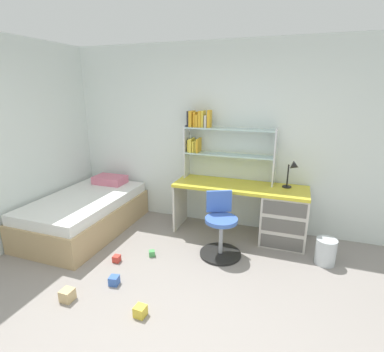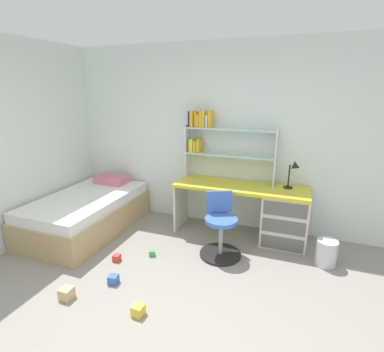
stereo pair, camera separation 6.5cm
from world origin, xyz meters
name	(u,v)px [view 2 (the right image)]	position (x,y,z in m)	size (l,w,h in m)	color
ground_plane	(153,342)	(0.00, 0.00, -0.01)	(5.86, 5.84, 0.02)	gray
room_shell	(106,148)	(-1.23, 1.23, 1.33)	(5.86, 5.84, 2.66)	silver
desk	(274,213)	(0.74, 2.10, 0.41)	(1.81, 0.58, 0.74)	gold
bookshelf_hutch	(216,139)	(-0.14, 2.28, 1.34)	(1.29, 0.22, 0.99)	silver
desk_lamp	(294,171)	(0.95, 2.19, 1.00)	(0.20, 0.17, 0.38)	black
swivel_chair	(220,231)	(0.16, 1.51, 0.32)	(0.52, 0.52, 0.80)	black
bed_platform	(87,212)	(-1.86, 1.50, 0.27)	(1.09, 1.82, 0.65)	tan
waste_bin	(326,253)	(1.40, 1.72, 0.16)	(0.24, 0.24, 0.31)	silver
toy_block_red_0	(117,258)	(-0.97, 0.91, 0.04)	(0.08, 0.08, 0.08)	red
toy_block_natural_1	(67,293)	(-1.04, 0.16, 0.06)	(0.12, 0.12, 0.12)	tan
toy_block_yellow_2	(138,310)	(-0.26, 0.22, 0.05)	(0.10, 0.10, 0.10)	gold
toy_block_green_3	(152,253)	(-0.63, 1.17, 0.04)	(0.07, 0.07, 0.07)	#479E51
toy_block_blue_4	(113,280)	(-0.75, 0.53, 0.05)	(0.10, 0.10, 0.10)	#3860B7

